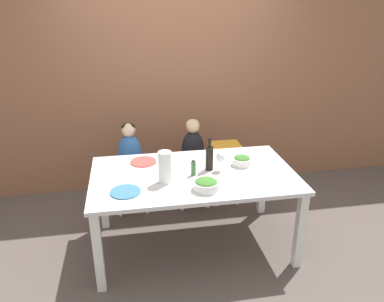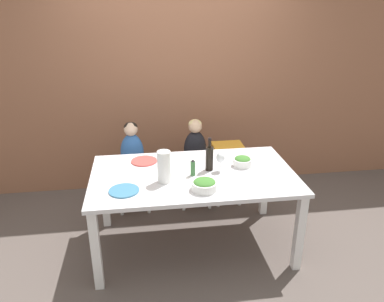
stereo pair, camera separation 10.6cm
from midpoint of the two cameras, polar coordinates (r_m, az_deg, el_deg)
ground_plane at (r=3.68m, az=1.02°, el=-14.00°), size 14.00×14.00×0.00m
wall_back at (r=4.36m, az=-1.64°, el=11.36°), size 10.00×0.06×2.70m
dining_table at (r=3.33m, az=1.10°, el=-4.73°), size 1.78×1.03×0.75m
chair_far_left at (r=4.12m, az=-8.13°, el=-3.86°), size 0.39×0.38×0.45m
chair_far_center at (r=4.16m, az=1.19°, el=-3.32°), size 0.39×0.38×0.45m
chair_right_highchair at (r=4.17m, az=6.22°, el=-1.15°), size 0.33×0.33×0.68m
person_child_left at (r=3.98m, az=-8.39°, el=0.48°), size 0.24×0.19×0.54m
person_child_center at (r=4.03m, az=1.22°, el=0.99°), size 0.24×0.19×0.54m
wine_bottle at (r=3.31m, az=3.58°, el=-0.99°), size 0.07×0.07×0.31m
paper_towel_roll at (r=3.09m, az=-3.30°, el=-2.43°), size 0.11×0.11×0.27m
wine_glass_near at (r=3.30m, az=5.30°, el=-1.07°), size 0.08×0.08×0.18m
salad_bowl_large at (r=3.00m, az=2.91°, el=-5.15°), size 0.21×0.21×0.09m
salad_bowl_small at (r=3.45m, az=8.57°, el=-1.55°), size 0.17×0.17×0.09m
dinner_plate_front_left at (r=3.03m, az=-9.34°, el=-5.99°), size 0.24×0.24×0.01m
dinner_plate_back_left at (r=3.54m, az=-6.46°, el=-1.54°), size 0.24×0.24×0.01m
condiment_bottle_hot_sauce at (r=3.23m, az=1.08°, el=-2.56°), size 0.04×0.04×0.15m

